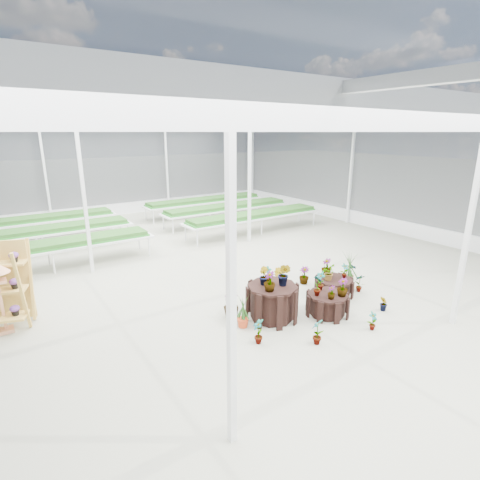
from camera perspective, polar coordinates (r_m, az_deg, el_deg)
ground_plane at (r=10.21m, az=0.72°, el=-8.14°), size 24.00×24.00×0.00m
greenhouse_shell at (r=9.51m, az=0.76°, el=4.32°), size 18.00×24.00×4.50m
steel_frame at (r=9.51m, az=0.76°, el=4.32°), size 18.00×24.00×4.50m
nursery_benches at (r=16.20m, az=-14.00°, el=2.18°), size 16.00×7.00×0.84m
plinth_tall at (r=8.82m, az=4.92°, el=-9.37°), size 1.57×1.57×0.82m
plinth_mid at (r=9.25m, az=13.16°, el=-9.52°), size 1.27×1.27×0.52m
plinth_low at (r=10.37m, az=14.11°, el=-6.90°), size 1.31×1.31×0.45m
bird_table at (r=9.52m, az=-32.69°, el=-7.41°), size 0.50×0.50×1.62m
nursery_plants at (r=9.50m, az=9.87°, el=-6.82°), size 4.60×3.09×1.37m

